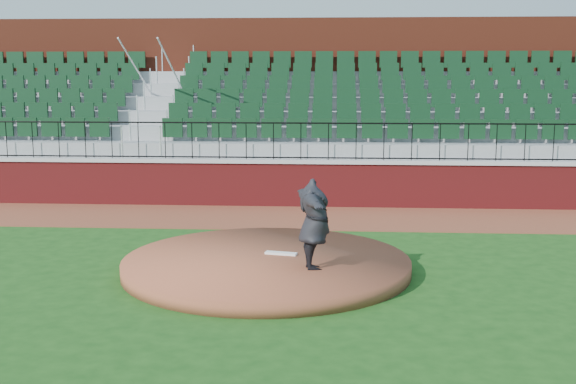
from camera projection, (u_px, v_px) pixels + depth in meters
name	position (u px, v px, depth m)	size (l,w,h in m)	color
ground	(283.00, 276.00, 13.17)	(90.00, 90.00, 0.00)	#174313
warning_track	(298.00, 217.00, 18.48)	(34.00, 3.20, 0.01)	brown
field_wall	(301.00, 185.00, 19.96)	(34.00, 0.35, 1.20)	maroon
wall_cap	(301.00, 161.00, 19.85)	(34.00, 0.45, 0.10)	#B7B7B7
wall_railing	(301.00, 141.00, 19.76)	(34.00, 0.05, 1.00)	black
seating_stands	(305.00, 117.00, 22.36)	(34.00, 5.10, 4.60)	gray
concourse_wall	(308.00, 99.00, 25.05)	(34.00, 0.50, 5.50)	maroon
pitchers_mound	(267.00, 265.00, 13.44)	(5.34, 5.34, 0.25)	brown
pitching_rubber	(281.00, 253.00, 13.69)	(0.61, 0.15, 0.04)	white
pitcher	(314.00, 224.00, 12.56)	(1.98, 0.54, 1.61)	black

